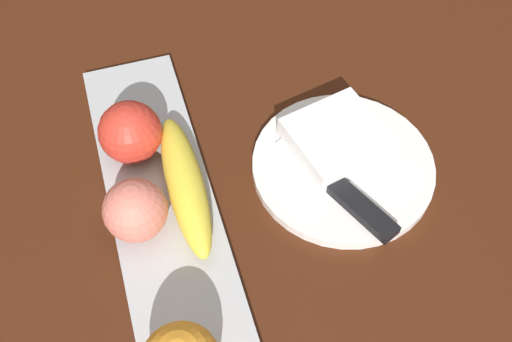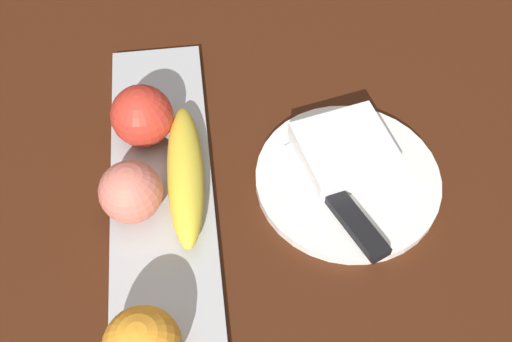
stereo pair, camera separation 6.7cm
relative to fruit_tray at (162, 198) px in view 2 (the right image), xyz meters
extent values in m
plane|color=#411C0C|center=(-0.02, -0.01, -0.01)|extent=(2.40, 2.40, 0.00)
cube|color=#B4B7BB|center=(0.00, 0.00, 0.00)|extent=(0.47, 0.12, 0.01)
sphere|color=red|center=(0.09, 0.02, 0.04)|extent=(0.07, 0.07, 0.07)
ellipsoid|color=yellow|center=(0.01, -0.03, 0.03)|extent=(0.19, 0.05, 0.04)
sphere|color=#DC7261|center=(-0.01, 0.03, 0.04)|extent=(0.07, 0.07, 0.07)
cylinder|color=white|center=(0.00, -0.22, 0.00)|extent=(0.22, 0.22, 0.01)
cube|color=white|center=(0.03, -0.22, 0.02)|extent=(0.12, 0.12, 0.03)
cube|color=silver|center=(-0.01, -0.19, 0.01)|extent=(0.15, 0.08, 0.00)
cube|color=black|center=(-0.07, -0.21, 0.01)|extent=(0.09, 0.06, 0.01)
camera|label=1|loc=(-0.37, 0.00, 0.59)|focal=42.45mm
camera|label=2|loc=(-0.38, -0.06, 0.59)|focal=42.45mm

